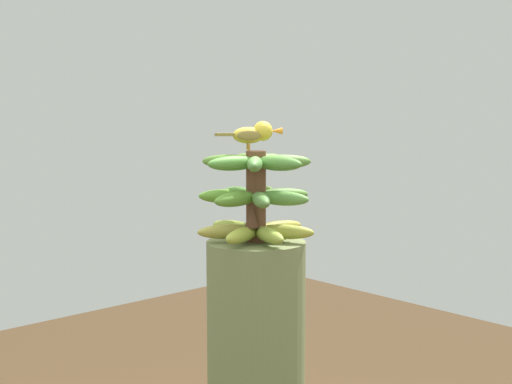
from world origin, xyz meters
The scene contains 2 objects.
banana_bunch centered at (0.00, 0.00, 1.51)m, with size 0.30×0.30×0.23m.
perched_bird centered at (-0.02, -0.03, 1.67)m, with size 0.17×0.10×0.08m.
Camera 1 is at (1.15, 1.25, 1.71)m, focal length 46.72 mm.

